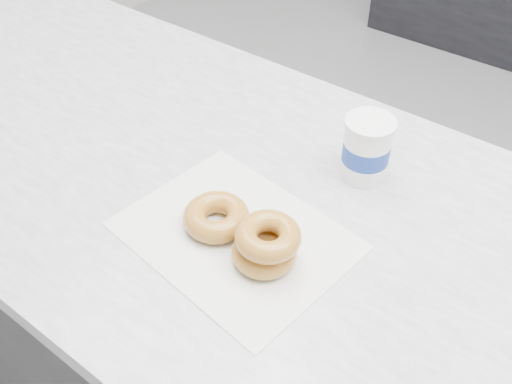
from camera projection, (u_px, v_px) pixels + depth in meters
ground at (433, 335)px, 1.80m from camera, size 5.00×5.00×0.00m
wax_paper at (235, 235)px, 0.88m from camera, size 0.37×0.30×0.00m
donut_single at (216, 217)px, 0.88m from camera, size 0.12×0.12×0.04m
donut_stack at (266, 244)px, 0.82m from camera, size 0.11×0.11×0.07m
coffee_cup at (367, 148)px, 0.95m from camera, size 0.09×0.09×0.11m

